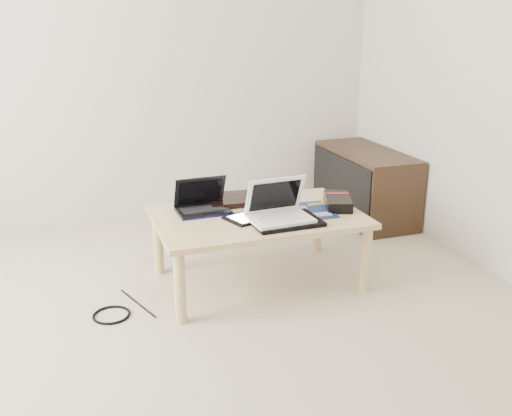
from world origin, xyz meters
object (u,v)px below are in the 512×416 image
object	(u,v)px
white_laptop	(278,211)
gpu_box	(338,202)
coffee_table	(258,223)
media_cabinet	(364,184)
netbook	(202,204)

from	to	relation	value
white_laptop	gpu_box	size ratio (longest dim) A/B	1.09
coffee_table	gpu_box	size ratio (longest dim) A/B	3.66
media_cabinet	white_laptop	bearing A→B (deg)	-137.79
gpu_box	white_laptop	bearing A→B (deg)	-161.61
media_cabinet	white_laptop	distance (m)	1.42
media_cabinet	netbook	bearing A→B (deg)	-154.88
media_cabinet	white_laptop	world-z (taller)	white_laptop
coffee_table	gpu_box	distance (m)	0.47
netbook	gpu_box	world-z (taller)	netbook
media_cabinet	gpu_box	world-z (taller)	media_cabinet
coffee_table	white_laptop	bearing A→B (deg)	-69.11
coffee_table	white_laptop	size ratio (longest dim) A/B	3.37
white_laptop	netbook	bearing A→B (deg)	137.36
coffee_table	white_laptop	xyz separation A→B (m)	(0.06, -0.15, 0.11)
white_laptop	media_cabinet	bearing A→B (deg)	42.21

